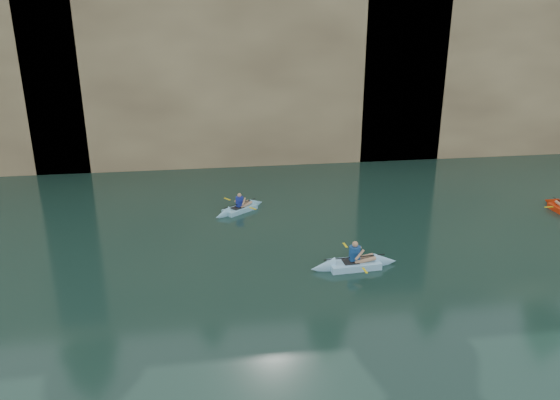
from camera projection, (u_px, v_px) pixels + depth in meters
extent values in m
cube|color=tan|center=(206.00, 52.00, 38.33)|extent=(70.00, 16.00, 12.00)
cube|color=tan|center=(243.00, 67.00, 31.81)|extent=(24.00, 2.40, 11.40)
cube|color=tan|center=(556.00, 75.00, 34.77)|extent=(26.00, 2.40, 9.84)
cube|color=black|center=(143.00, 142.00, 31.80)|extent=(3.50, 1.00, 3.20)
cube|color=black|center=(375.00, 124.00, 33.46)|extent=(5.00, 1.00, 4.50)
cube|color=#95D1F9|center=(354.00, 264.00, 20.18)|extent=(2.62, 1.00, 0.29)
cone|color=#95D1F9|center=(385.00, 261.00, 20.42)|extent=(0.96, 0.86, 0.80)
cone|color=#95D1F9|center=(323.00, 267.00, 19.94)|extent=(0.96, 0.86, 0.80)
cube|color=black|center=(350.00, 262.00, 20.11)|extent=(0.58, 0.53, 0.04)
cube|color=navy|center=(355.00, 254.00, 20.03)|extent=(0.38, 0.26, 0.53)
sphere|color=tan|center=(355.00, 244.00, 19.90)|extent=(0.22, 0.22, 0.22)
cylinder|color=black|center=(355.00, 257.00, 20.08)|extent=(2.35, 0.20, 0.04)
cube|color=yellow|center=(345.00, 245.00, 21.07)|extent=(0.11, 0.42, 0.02)
cube|color=yellow|center=(365.00, 270.00, 19.09)|extent=(0.11, 0.42, 0.02)
cone|color=red|center=(551.00, 202.00, 26.45)|extent=(0.80, 0.97, 0.77)
cube|color=yellow|center=(549.00, 207.00, 25.03)|extent=(0.42, 0.09, 0.02)
cube|color=#86C7E1|center=(240.00, 209.00, 25.64)|extent=(2.22, 1.93, 0.25)
cone|color=#86C7E1|center=(256.00, 203.00, 26.36)|extent=(1.04, 1.02, 0.67)
cone|color=#86C7E1|center=(222.00, 215.00, 24.93)|extent=(1.04, 1.02, 0.67)
cube|color=black|center=(237.00, 208.00, 25.51)|extent=(0.69, 0.67, 0.04)
cube|color=navy|center=(240.00, 202.00, 25.52)|extent=(0.36, 0.34, 0.45)
sphere|color=tan|center=(239.00, 195.00, 25.41)|extent=(0.19, 0.19, 0.19)
cylinder|color=black|center=(240.00, 204.00, 25.55)|extent=(1.61, 1.24, 0.04)
cube|color=yellow|center=(227.00, 199.00, 26.14)|extent=(0.32, 0.38, 0.02)
cube|color=yellow|center=(253.00, 208.00, 24.96)|extent=(0.32, 0.38, 0.02)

